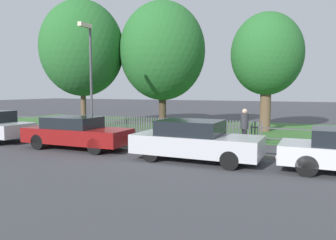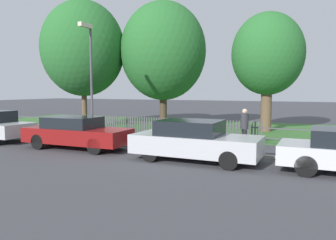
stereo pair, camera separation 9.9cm
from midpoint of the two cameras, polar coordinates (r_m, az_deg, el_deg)
name	(u,v)px [view 1 (the left image)]	position (r m, az deg, el deg)	size (l,w,h in m)	color
ground_plane	(117,146)	(14.01, -9.11, -4.56)	(120.00, 120.00, 0.00)	#424247
kerb_stone	(118,145)	(14.08, -8.89, -4.26)	(30.47, 0.20, 0.12)	#9E998E
grass_strip	(186,127)	(21.13, 3.03, -1.18)	(30.47, 10.01, 0.01)	#3D7033
park_fence	(150,127)	(16.55, -3.28, -1.23)	(30.47, 0.05, 1.01)	#4C4C51
parked_car_black_saloon	(76,132)	(13.69, -15.91, -2.10)	(4.43, 1.76, 1.29)	maroon
parked_car_navy_estate	(195,140)	(11.00, 4.49, -3.57)	(4.26, 1.77, 1.36)	#BCBCC1
covered_motorcycle	(182,132)	(13.89, 2.31, -2.11)	(1.85, 0.87, 0.96)	black
tree_nearest_kerb	(82,49)	(21.22, -14.85, 11.93)	(5.07, 5.07, 7.83)	brown
tree_behind_motorcycle	(162,51)	(20.45, -1.11, 11.87)	(5.21, 5.21, 7.73)	#473828
tree_mid_park	(267,55)	(19.61, 16.68, 10.84)	(4.02, 4.02, 6.71)	brown
pedestrian_near_fence	(244,126)	(13.76, 12.96, -0.98)	(0.44, 0.44, 1.61)	black
street_lamp	(89,68)	(15.39, -13.72, 8.83)	(0.20, 0.79, 5.30)	#47474C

